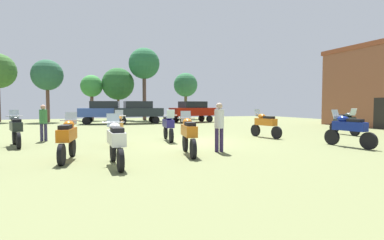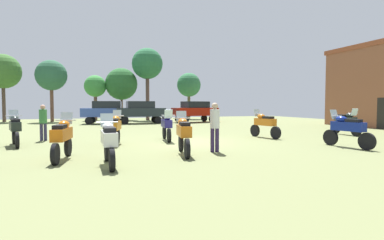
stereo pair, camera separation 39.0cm
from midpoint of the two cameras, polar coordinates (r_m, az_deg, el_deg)
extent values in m
cube|color=olive|center=(13.81, -0.50, -4.16)|extent=(44.00, 52.00, 0.02)
cylinder|color=black|center=(18.43, 29.18, -1.70)|extent=(0.18, 0.66, 0.66)
cylinder|color=black|center=(19.60, 26.05, -1.37)|extent=(0.18, 0.66, 0.66)
cube|color=black|center=(18.98, 27.60, 0.00)|extent=(0.48, 1.36, 0.36)
ellipsoid|color=black|center=(18.74, 28.23, 0.81)|extent=(0.36, 0.51, 0.24)
cube|color=black|center=(19.14, 27.15, 0.76)|extent=(0.35, 0.58, 0.12)
cube|color=silver|center=(18.49, 28.93, 1.33)|extent=(0.37, 0.18, 0.39)
cylinder|color=#B7B7BC|center=(18.57, 28.72, 1.16)|extent=(0.62, 0.09, 0.04)
cylinder|color=black|center=(10.94, -1.09, -4.29)|extent=(0.23, 0.65, 0.64)
cylinder|color=black|center=(9.43, 0.26, -5.46)|extent=(0.23, 0.65, 0.64)
cube|color=#C26615|center=(10.13, -0.47, -2.03)|extent=(0.57, 1.36, 0.36)
ellipsoid|color=#C26615|center=(10.40, -0.72, -0.36)|extent=(0.40, 0.53, 0.24)
cube|color=black|center=(9.89, -0.26, -0.76)|extent=(0.39, 0.60, 0.12)
cube|color=silver|center=(10.72, -0.98, 0.70)|extent=(0.38, 0.21, 0.39)
cylinder|color=#B7B7BC|center=(10.62, -0.90, 0.36)|extent=(0.62, 0.14, 0.04)
cylinder|color=black|center=(14.96, -30.01, -2.73)|extent=(0.29, 0.65, 0.64)
cylinder|color=black|center=(13.40, -29.49, -3.33)|extent=(0.29, 0.65, 0.64)
cube|color=black|center=(14.14, -29.82, -0.99)|extent=(0.70, 1.39, 0.36)
ellipsoid|color=black|center=(14.43, -29.94, 0.19)|extent=(0.44, 0.55, 0.24)
cube|color=black|center=(13.89, -29.77, -0.06)|extent=(0.44, 0.62, 0.12)
cube|color=silver|center=(14.75, -30.06, 0.94)|extent=(0.39, 0.24, 0.39)
cylinder|color=#B7B7BC|center=(14.66, -30.03, 0.69)|extent=(0.61, 0.20, 0.04)
cylinder|color=black|center=(10.70, -21.44, -4.72)|extent=(0.22, 0.63, 0.62)
cylinder|color=black|center=(9.21, -23.37, -5.97)|extent=(0.22, 0.63, 0.62)
cube|color=#C9610F|center=(9.90, -22.39, -2.50)|extent=(0.56, 1.35, 0.36)
ellipsoid|color=#C9610F|center=(10.16, -22.06, -0.77)|extent=(0.39, 0.52, 0.24)
cube|color=black|center=(9.66, -22.71, -1.20)|extent=(0.39, 0.60, 0.12)
cube|color=silver|center=(10.47, -21.70, 0.33)|extent=(0.38, 0.21, 0.39)
cylinder|color=#B7B7BC|center=(10.38, -21.81, -0.03)|extent=(0.62, 0.13, 0.04)
cylinder|color=black|center=(16.47, 12.50, -1.95)|extent=(0.23, 0.64, 0.63)
cylinder|color=black|center=(15.39, 16.27, -2.34)|extent=(0.23, 0.64, 0.63)
cube|color=#C46818|center=(15.89, 14.34, -0.37)|extent=(0.59, 1.33, 0.36)
ellipsoid|color=#C46818|center=(16.08, 13.64, 0.68)|extent=(0.40, 0.53, 0.24)
cube|color=black|center=(15.71, 14.92, 0.47)|extent=(0.40, 0.61, 0.12)
cube|color=silver|center=(16.31, 12.88, 1.35)|extent=(0.38, 0.22, 0.39)
cylinder|color=#B7B7BC|center=(16.24, 13.11, 1.13)|extent=(0.62, 0.15, 0.04)
cylinder|color=black|center=(13.46, -3.55, -2.95)|extent=(0.19, 0.64, 0.63)
cylinder|color=black|center=(15.03, -4.53, -2.34)|extent=(0.19, 0.64, 0.63)
cube|color=navy|center=(14.21, -4.07, -0.63)|extent=(0.50, 1.39, 0.36)
ellipsoid|color=navy|center=(13.89, -3.89, 0.44)|extent=(0.37, 0.51, 0.24)
cube|color=black|center=(14.43, -4.22, 0.37)|extent=(0.36, 0.59, 0.12)
cube|color=silver|center=(13.55, -3.67, 1.14)|extent=(0.37, 0.19, 0.39)
cylinder|color=#B7B7BC|center=(13.65, -3.73, 0.90)|extent=(0.62, 0.10, 0.04)
cylinder|color=black|center=(13.82, -13.09, -2.88)|extent=(0.26, 0.64, 0.63)
cylinder|color=black|center=(12.31, -14.04, -3.60)|extent=(0.26, 0.64, 0.63)
cube|color=#C06E14|center=(13.02, -13.56, -1.05)|extent=(0.65, 1.36, 0.36)
ellipsoid|color=#C06E14|center=(13.30, -13.40, 0.24)|extent=(0.42, 0.54, 0.24)
cube|color=black|center=(12.78, -13.72, -0.05)|extent=(0.42, 0.61, 0.12)
cube|color=silver|center=(13.61, -13.22, 1.06)|extent=(0.39, 0.23, 0.39)
cylinder|color=#B7B7BC|center=(13.52, -13.27, 0.79)|extent=(0.61, 0.18, 0.04)
cylinder|color=black|center=(13.93, 25.48, -2.98)|extent=(0.21, 0.67, 0.66)
cylinder|color=black|center=(13.05, 30.96, -3.50)|extent=(0.21, 0.67, 0.66)
cube|color=navy|center=(13.43, 28.18, -1.08)|extent=(0.54, 1.37, 0.36)
ellipsoid|color=navy|center=(13.59, 27.17, 0.17)|extent=(0.38, 0.52, 0.24)
cube|color=black|center=(13.29, 29.03, -0.10)|extent=(0.38, 0.60, 0.12)
cube|color=silver|center=(13.78, 26.06, 0.98)|extent=(0.38, 0.20, 0.39)
cylinder|color=#B7B7BC|center=(13.72, 26.39, 0.71)|extent=(0.62, 0.12, 0.04)
cylinder|color=black|center=(9.38, -14.68, -5.71)|extent=(0.14, 0.61, 0.60)
cylinder|color=black|center=(7.88, -13.55, -7.33)|extent=(0.14, 0.61, 0.60)
cube|color=silver|center=(8.57, -14.21, -3.28)|extent=(0.39, 1.31, 0.36)
ellipsoid|color=silver|center=(8.83, -14.43, -1.27)|extent=(0.33, 0.49, 0.24)
cube|color=black|center=(8.32, -14.06, -1.80)|extent=(0.31, 0.57, 0.12)
cube|color=silver|center=(9.14, -14.66, 0.00)|extent=(0.36, 0.16, 0.39)
cylinder|color=#B7B7BC|center=(9.05, -14.60, -0.41)|extent=(0.62, 0.05, 0.04)
cylinder|color=black|center=(27.06, -18.56, -0.14)|extent=(0.67, 0.33, 0.64)
cylinder|color=black|center=(28.47, -18.07, 0.02)|extent=(0.67, 0.33, 0.64)
cylinder|color=black|center=(26.72, -12.37, -0.09)|extent=(0.67, 0.33, 0.64)
cylinder|color=black|center=(28.15, -12.19, 0.06)|extent=(0.67, 0.33, 0.64)
cube|color=#334C9C|center=(27.54, -15.33, 1.41)|extent=(4.55, 2.53, 0.75)
cube|color=black|center=(27.53, -15.35, 2.82)|extent=(2.61, 1.98, 0.61)
cylinder|color=black|center=(27.63, -0.85, 0.08)|extent=(0.67, 0.34, 0.64)
cylinder|color=black|center=(28.89, -2.23, 0.20)|extent=(0.67, 0.34, 0.64)
cylinder|color=black|center=(29.15, 4.19, 0.22)|extent=(0.67, 0.34, 0.64)
cylinder|color=black|center=(30.35, 2.67, 0.33)|extent=(0.67, 0.34, 0.64)
cube|color=maroon|center=(28.95, 1.00, 1.58)|extent=(4.56, 2.57, 0.75)
cube|color=black|center=(28.94, 1.00, 2.93)|extent=(2.62, 2.00, 0.61)
cylinder|color=black|center=(26.54, -12.18, -0.11)|extent=(0.64, 0.22, 0.64)
cylinder|color=black|center=(27.97, -12.54, 0.04)|extent=(0.64, 0.22, 0.64)
cylinder|color=black|center=(27.05, -6.02, 0.00)|extent=(0.64, 0.22, 0.64)
cylinder|color=black|center=(28.45, -6.68, 0.14)|extent=(0.64, 0.22, 0.64)
cube|color=#1E272D|center=(27.44, -9.35, 1.47)|extent=(4.31, 1.82, 0.75)
cube|color=black|center=(27.43, -9.36, 2.89)|extent=(2.37, 1.59, 0.61)
cylinder|color=#30244D|center=(10.84, 5.80, -3.81)|extent=(0.14, 0.14, 0.85)
cylinder|color=#30244D|center=(10.80, 4.92, -3.82)|extent=(0.14, 0.14, 0.85)
cylinder|color=silver|center=(10.76, 5.38, 0.23)|extent=(0.41, 0.41, 0.68)
sphere|color=tan|center=(10.74, 5.39, 2.65)|extent=(0.23, 0.23, 0.23)
cylinder|color=#322E50|center=(15.64, -25.38, -2.07)|extent=(0.14, 0.14, 0.82)
cylinder|color=#322E50|center=(15.66, -25.99, -2.07)|extent=(0.14, 0.14, 0.82)
cylinder|color=#367B3C|center=(15.61, -25.74, 0.62)|extent=(0.35, 0.35, 0.65)
sphere|color=tan|center=(15.60, -25.78, 2.22)|extent=(0.22, 0.22, 0.22)
cylinder|color=#503C34|center=(34.72, -31.81, 3.15)|extent=(0.32, 0.32, 4.19)
sphere|color=#38672B|center=(34.87, -31.94, 7.84)|extent=(3.35, 3.35, 3.35)
cylinder|color=brown|center=(34.18, -17.49, 2.61)|extent=(0.35, 0.35, 3.17)
sphere|color=#3A8B3C|center=(34.24, -17.55, 6.14)|extent=(2.33, 2.33, 2.33)
cylinder|color=brown|center=(33.81, -8.09, 4.65)|extent=(0.40, 0.40, 5.46)
sphere|color=#27663B|center=(34.10, -8.13, 10.53)|extent=(3.39, 3.39, 3.39)
cylinder|color=brown|center=(32.79, -24.70, 3.12)|extent=(0.33, 0.33, 3.91)
sphere|color=#295B3D|center=(32.92, -24.80, 7.70)|extent=(2.98, 2.98, 2.98)
cylinder|color=brown|center=(35.93, -0.28, 2.95)|extent=(0.34, 0.34, 3.41)
sphere|color=#2C6A3E|center=(36.01, -0.28, 6.68)|extent=(2.82, 2.82, 2.82)
cylinder|color=brown|center=(34.22, -12.85, 2.68)|extent=(0.25, 0.25, 3.18)
sphere|color=#275E2B|center=(34.30, -12.90, 6.66)|extent=(3.50, 3.50, 3.50)
camera|label=1|loc=(0.19, -89.38, 0.03)|focal=28.16mm
camera|label=2|loc=(0.19, 90.62, -0.03)|focal=28.16mm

